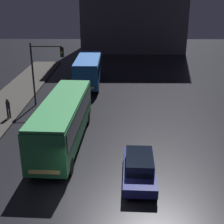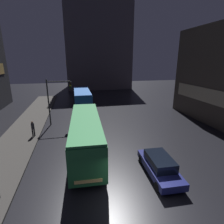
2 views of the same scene
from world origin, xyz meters
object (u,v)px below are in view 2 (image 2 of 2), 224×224
at_px(bus_far, 82,98).
at_px(pedestrian_mid, 33,127).
at_px(traffic_light_main, 57,94).
at_px(bus_near, 86,132).
at_px(car_taxi, 159,165).

bearing_deg(bus_far, pedestrian_mid, 61.30).
bearing_deg(traffic_light_main, bus_far, 63.99).
bearing_deg(bus_near, car_taxi, 141.94).
height_order(bus_far, car_taxi, bus_far).
xyz_separation_m(bus_near, traffic_light_main, (-2.94, 8.18, 1.91)).
bearing_deg(traffic_light_main, car_taxi, -57.82).
bearing_deg(car_taxi, pedestrian_mid, -38.12).
xyz_separation_m(car_taxi, pedestrian_mid, (-10.22, 8.82, 0.38)).
bearing_deg(car_taxi, bus_far, -74.57).
bearing_deg(traffic_light_main, bus_near, -70.21).
xyz_separation_m(bus_far, pedestrian_mid, (-5.82, -10.64, -0.82)).
height_order(pedestrian_mid, traffic_light_main, traffic_light_main).
xyz_separation_m(car_taxi, traffic_light_main, (-7.83, 12.44, 3.18)).
bearing_deg(pedestrian_mid, car_taxi, -50.13).
distance_m(bus_far, traffic_light_main, 8.06).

